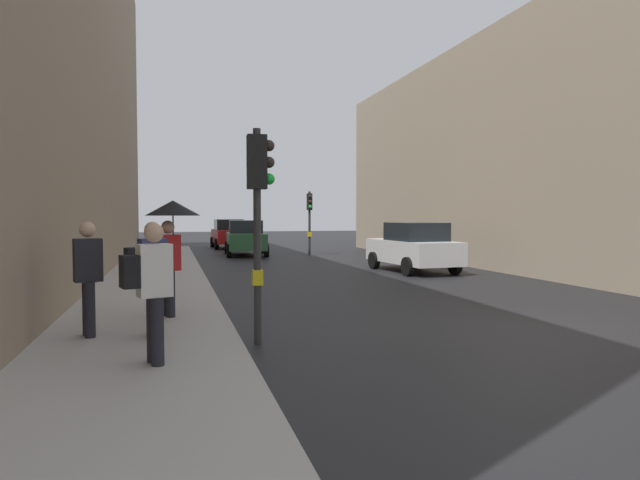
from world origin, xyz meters
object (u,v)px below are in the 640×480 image
pedestrian_with_black_backpack (151,285)px  pedestrian_in_dark_coat (88,274)px  car_white_compact (413,247)px  pedestrian_with_grey_backpack (150,272)px  traffic_light_far_median (310,211)px  pedestrian_with_umbrella (171,225)px  car_green_estate (246,238)px  car_red_sedan (229,234)px  traffic_light_near_left (259,196)px

pedestrian_with_black_backpack → pedestrian_in_dark_coat: size_ratio=1.00×
car_white_compact → pedestrian_with_grey_backpack: (-8.70, -9.53, 0.29)m
traffic_light_far_median → car_white_compact: (1.60, -9.03, -1.34)m
pedestrian_with_umbrella → pedestrian_in_dark_coat: pedestrian_with_umbrella is taller
car_green_estate → car_white_compact: (4.75, -9.77, 0.00)m
traffic_light_far_median → pedestrian_with_grey_backpack: (-7.10, -18.56, -1.06)m
pedestrian_with_grey_backpack → car_green_estate: bearing=78.4°
car_red_sedan → pedestrian_with_grey_backpack: size_ratio=2.39×
car_white_compact → pedestrian_with_black_backpack: bearing=-127.7°
pedestrian_with_black_backpack → car_white_compact: bearing=52.3°
pedestrian_in_dark_coat → pedestrian_with_grey_backpack: bearing=-17.3°
pedestrian_with_grey_backpack → traffic_light_far_median: bearing=69.1°
traffic_light_near_left → pedestrian_with_black_backpack: size_ratio=1.91×
traffic_light_far_median → car_green_estate: 3.50m
car_white_compact → pedestrian_in_dark_coat: (-9.63, -9.24, 0.25)m
pedestrian_with_grey_backpack → car_red_sedan: bearing=81.7°
car_red_sedan → car_green_estate: bearing=-88.2°
pedestrian_with_black_backpack → pedestrian_with_umbrella: bearing=85.7°
pedestrian_with_umbrella → pedestrian_with_grey_backpack: bearing=-100.6°
pedestrian_in_dark_coat → pedestrian_with_black_backpack: bearing=-62.9°
traffic_light_near_left → car_red_sedan: traffic_light_near_left is taller
car_red_sedan → car_white_compact: size_ratio=0.98×
car_red_sedan → pedestrian_with_black_backpack: size_ratio=2.39×
car_white_compact → pedestrian_with_black_backpack: pedestrian_with_black_backpack is taller
traffic_light_far_median → pedestrian_with_umbrella: 18.13m
car_green_estate → pedestrian_with_black_backpack: pedestrian_with_black_backpack is taller
car_green_estate → car_red_sedan: same height
traffic_light_far_median → pedestrian_with_black_backpack: 21.42m
pedestrian_in_dark_coat → pedestrian_with_umbrella: bearing=49.6°
car_green_estate → pedestrian_in_dark_coat: 19.62m
traffic_light_far_median → pedestrian_with_black_backpack: traffic_light_far_median is taller
traffic_light_near_left → pedestrian_in_dark_coat: bearing=169.7°
pedestrian_with_grey_backpack → pedestrian_with_black_backpack: (0.07, -1.65, 0.00)m
car_white_compact → car_green_estate: bearing=116.0°
car_green_estate → car_red_sedan: bearing=91.8°
traffic_light_near_left → pedestrian_with_grey_backpack: (-1.65, 0.18, -1.17)m
traffic_light_near_left → car_green_estate: traffic_light_near_left is taller
car_white_compact → pedestrian_in_dark_coat: size_ratio=2.44×
traffic_light_near_left → pedestrian_with_umbrella: bearing=124.5°
traffic_light_far_median → car_white_compact: bearing=-79.9°
traffic_light_near_left → pedestrian_with_umbrella: traffic_light_near_left is taller
pedestrian_with_black_backpack → pedestrian_with_grey_backpack: bearing=92.4°
pedestrian_with_umbrella → pedestrian_with_grey_backpack: 1.90m
car_white_compact → car_red_sedan: bearing=107.0°
traffic_light_far_median → pedestrian_in_dark_coat: 19.99m
car_green_estate → car_white_compact: bearing=-64.0°
car_green_estate → pedestrian_in_dark_coat: size_ratio=2.43×
traffic_light_near_left → car_green_estate: 19.66m
car_green_estate → pedestrian_with_grey_backpack: size_ratio=2.43×
traffic_light_far_median → car_red_sedan: (-3.36, 7.15, -1.34)m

